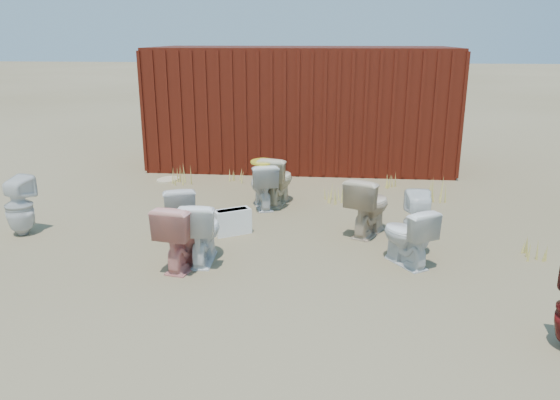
# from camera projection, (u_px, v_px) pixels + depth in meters

# --- Properties ---
(ground) EXTENTS (100.00, 100.00, 0.00)m
(ground) POSITION_uv_depth(u_px,v_px,m) (275.00, 256.00, 6.74)
(ground) COLOR brown
(ground) RESTS_ON ground
(shipping_container) EXTENTS (6.00, 2.40, 2.40)m
(shipping_container) POSITION_uv_depth(u_px,v_px,m) (302.00, 107.00, 11.35)
(shipping_container) COLOR #47170B
(shipping_container) RESTS_ON ground
(toilet_front_a) EXTENTS (0.46, 0.77, 0.77)m
(toilet_front_a) POSITION_uv_depth(u_px,v_px,m) (202.00, 231.00, 6.51)
(toilet_front_a) COLOR white
(toilet_front_a) RESTS_ON ground
(toilet_front_pink) EXTENTS (0.59, 0.85, 0.79)m
(toilet_front_pink) POSITION_uv_depth(u_px,v_px,m) (184.00, 235.00, 6.35)
(toilet_front_pink) COLOR #E89086
(toilet_front_pink) RESTS_ON ground
(toilet_front_c) EXTENTS (0.63, 0.82, 0.74)m
(toilet_front_c) POSITION_uv_depth(u_px,v_px,m) (179.00, 212.00, 7.26)
(toilet_front_c) COLOR silver
(toilet_front_c) RESTS_ON ground
(toilet_front_e) EXTENTS (0.72, 0.81, 0.72)m
(toilet_front_e) POSITION_uv_depth(u_px,v_px,m) (407.00, 236.00, 6.42)
(toilet_front_e) COLOR white
(toilet_front_e) RESTS_ON ground
(toilet_back_a) EXTENTS (0.44, 0.45, 0.81)m
(toilet_back_a) POSITION_uv_depth(u_px,v_px,m) (19.00, 206.00, 7.37)
(toilet_back_a) COLOR white
(toilet_back_a) RESTS_ON ground
(toilet_back_beige_left) EXTENTS (0.59, 0.85, 0.79)m
(toilet_back_beige_left) POSITION_uv_depth(u_px,v_px,m) (277.00, 180.00, 8.75)
(toilet_back_beige_left) COLOR beige
(toilet_back_beige_left) RESTS_ON ground
(toilet_back_beige_right) EXTENTS (0.75, 0.91, 0.81)m
(toilet_back_beige_right) POSITION_uv_depth(u_px,v_px,m) (369.00, 205.00, 7.41)
(toilet_back_beige_right) COLOR beige
(toilet_back_beige_right) RESTS_ON ground
(toilet_back_yellowlid) EXTENTS (0.60, 0.80, 0.73)m
(toilet_back_yellowlid) POSITION_uv_depth(u_px,v_px,m) (263.00, 185.00, 8.57)
(toilet_back_yellowlid) COLOR silver
(toilet_back_yellowlid) RESTS_ON ground
(toilet_back_e) EXTENTS (0.36, 0.37, 0.79)m
(toilet_back_e) POSITION_uv_depth(u_px,v_px,m) (418.00, 223.00, 6.74)
(toilet_back_e) COLOR white
(toilet_back_e) RESTS_ON ground
(yellow_lid) EXTENTS (0.37, 0.46, 0.02)m
(yellow_lid) POSITION_uv_depth(u_px,v_px,m) (262.00, 162.00, 8.46)
(yellow_lid) COLOR gold
(yellow_lid) RESTS_ON toilet_back_yellowlid
(loose_tank) EXTENTS (0.53, 0.43, 0.35)m
(loose_tank) POSITION_uv_depth(u_px,v_px,m) (232.00, 222.00, 7.46)
(loose_tank) COLOR white
(loose_tank) RESTS_ON ground
(loose_lid_near) EXTENTS (0.51, 0.59, 0.02)m
(loose_lid_near) POSITION_uv_depth(u_px,v_px,m) (168.00, 179.00, 10.30)
(loose_lid_near) COLOR beige
(loose_lid_near) RESTS_ON ground
(loose_lid_far) EXTENTS (0.50, 0.57, 0.02)m
(loose_lid_far) POSITION_uv_depth(u_px,v_px,m) (177.00, 219.00, 8.07)
(loose_lid_far) COLOR tan
(loose_lid_far) RESTS_ON ground
(weed_clump_a) EXTENTS (0.36, 0.36, 0.32)m
(weed_clump_a) POSITION_uv_depth(u_px,v_px,m) (183.00, 175.00, 10.02)
(weed_clump_a) COLOR #C7B54F
(weed_clump_a) RESTS_ON ground
(weed_clump_b) EXTENTS (0.32, 0.32, 0.27)m
(weed_clump_b) POSITION_uv_depth(u_px,v_px,m) (334.00, 194.00, 8.90)
(weed_clump_b) COLOR #C7B54F
(weed_clump_b) RESTS_ON ground
(weed_clump_c) EXTENTS (0.36, 0.36, 0.36)m
(weed_clump_c) POSITION_uv_depth(u_px,v_px,m) (436.00, 189.00, 9.03)
(weed_clump_c) COLOR #C7B54F
(weed_clump_c) RESTS_ON ground
(weed_clump_d) EXTENTS (0.30, 0.30, 0.25)m
(weed_clump_d) POSITION_uv_depth(u_px,v_px,m) (236.00, 175.00, 10.14)
(weed_clump_d) COLOR #C7B54F
(weed_clump_d) RESTS_ON ground
(weed_clump_e) EXTENTS (0.34, 0.34, 0.26)m
(weed_clump_e) POSITION_uv_depth(u_px,v_px,m) (394.00, 181.00, 9.74)
(weed_clump_e) COLOR #C7B54F
(weed_clump_e) RESTS_ON ground
(weed_clump_f) EXTENTS (0.28, 0.28, 0.23)m
(weed_clump_f) POSITION_uv_depth(u_px,v_px,m) (534.00, 248.00, 6.68)
(weed_clump_f) COLOR #C7B54F
(weed_clump_f) RESTS_ON ground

